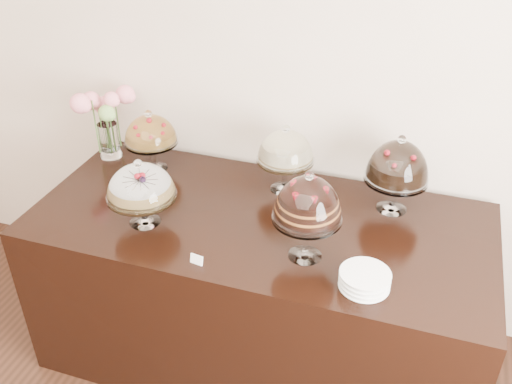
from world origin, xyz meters
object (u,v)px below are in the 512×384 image
(display_counter, at_px, (259,289))
(cake_stand_cheesecake, at_px, (286,149))
(plate_stack, at_px, (365,280))
(cake_stand_dark_choco, at_px, (398,165))
(cake_stand_fruit_tart, at_px, (150,132))
(flower_vase, at_px, (104,113))
(cake_stand_sugar_sponge, at_px, (140,185))
(cake_stand_choco_layer, at_px, (308,203))

(display_counter, distance_m, cake_stand_cheesecake, 0.74)
(cake_stand_cheesecake, distance_m, plate_stack, 0.83)
(display_counter, bearing_deg, cake_stand_dark_choco, 25.87)
(cake_stand_fruit_tart, bearing_deg, flower_vase, 169.53)
(cake_stand_fruit_tart, xyz_separation_m, plate_stack, (1.26, -0.60, -0.18))
(cake_stand_sugar_sponge, height_order, flower_vase, flower_vase)
(cake_stand_dark_choco, bearing_deg, plate_stack, -93.22)
(display_counter, xyz_separation_m, cake_stand_sugar_sponge, (-0.51, -0.20, 0.66))
(cake_stand_sugar_sponge, bearing_deg, cake_stand_choco_layer, -0.48)
(display_counter, relative_size, flower_vase, 5.38)
(cake_stand_choco_layer, height_order, cake_stand_cheesecake, cake_stand_choco_layer)
(display_counter, xyz_separation_m, cake_stand_dark_choco, (0.59, 0.29, 0.70))
(cake_stand_choco_layer, xyz_separation_m, cake_stand_dark_choco, (0.31, 0.49, -0.03))
(cake_stand_dark_choco, relative_size, plate_stack, 1.99)
(display_counter, bearing_deg, plate_stack, -30.42)
(cake_stand_cheesecake, height_order, cake_stand_fruit_tart, cake_stand_cheesecake)
(cake_stand_cheesecake, distance_m, cake_stand_fruit_tart, 0.74)
(cake_stand_sugar_sponge, distance_m, flower_vase, 0.73)
(display_counter, relative_size, cake_stand_dark_choco, 5.48)
(cake_stand_dark_choco, height_order, plate_stack, cake_stand_dark_choco)
(flower_vase, relative_size, plate_stack, 2.02)
(cake_stand_fruit_tart, bearing_deg, plate_stack, -25.58)
(cake_stand_sugar_sponge, bearing_deg, display_counter, 21.31)
(display_counter, height_order, cake_stand_dark_choco, cake_stand_dark_choco)
(cake_stand_dark_choco, bearing_deg, flower_vase, 178.35)
(cake_stand_cheesecake, xyz_separation_m, plate_stack, (0.52, -0.62, -0.19))
(display_counter, relative_size, plate_stack, 10.88)
(cake_stand_dark_choco, xyz_separation_m, plate_stack, (-0.03, -0.61, -0.21))
(cake_stand_cheesecake, xyz_separation_m, cake_stand_fruit_tart, (-0.74, -0.02, -0.01))
(flower_vase, bearing_deg, cake_stand_cheesecake, -1.94)
(cake_stand_choco_layer, xyz_separation_m, cake_stand_cheesecake, (-0.24, 0.50, -0.05))
(display_counter, height_order, cake_stand_cheesecake, cake_stand_cheesecake)
(cake_stand_sugar_sponge, xyz_separation_m, cake_stand_cheesecake, (0.55, 0.49, 0.02))
(cake_stand_sugar_sponge, xyz_separation_m, plate_stack, (1.06, -0.13, -0.17))
(cake_stand_cheesecake, bearing_deg, display_counter, -97.60)
(plate_stack, bearing_deg, display_counter, 149.58)
(cake_stand_sugar_sponge, relative_size, flower_vase, 0.82)
(cake_stand_cheesecake, height_order, plate_stack, cake_stand_cheesecake)
(cake_stand_sugar_sponge, relative_size, cake_stand_dark_choco, 0.84)
(display_counter, height_order, flower_vase, flower_vase)
(cake_stand_sugar_sponge, height_order, plate_stack, cake_stand_sugar_sponge)
(cake_stand_sugar_sponge, height_order, cake_stand_fruit_tart, cake_stand_fruit_tart)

